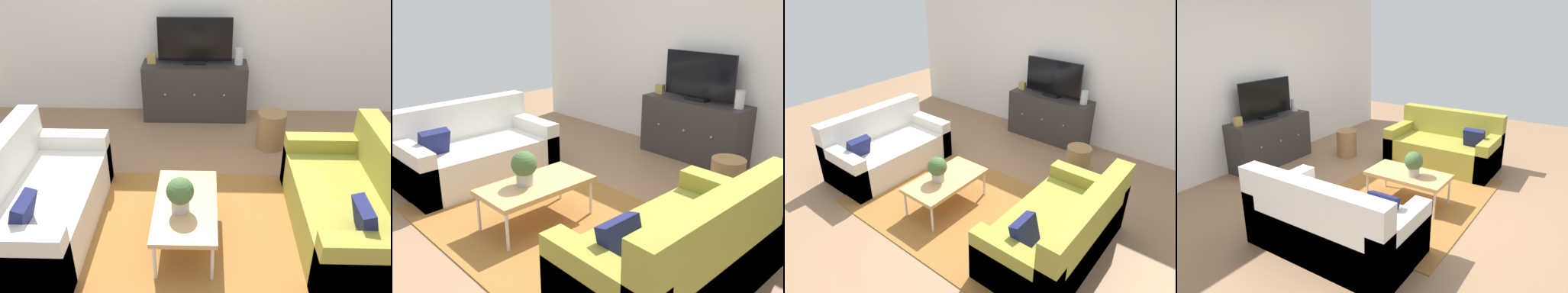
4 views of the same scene
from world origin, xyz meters
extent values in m
plane|color=#997251|center=(0.00, 0.00, 0.00)|extent=(10.00, 10.00, 0.00)
cube|color=white|center=(0.00, 2.55, 1.35)|extent=(6.40, 0.12, 2.70)
cube|color=#9E662D|center=(0.00, -0.15, 0.01)|extent=(2.50, 1.90, 0.01)
cube|color=silver|center=(-1.35, -0.10, 0.22)|extent=(0.89, 1.68, 0.43)
cube|color=silver|center=(-1.69, -0.10, 0.43)|extent=(0.20, 1.68, 0.85)
cube|color=silver|center=(-1.35, 0.65, 0.29)|extent=(0.89, 0.18, 0.59)
cube|color=silver|center=(-1.35, -0.85, 0.29)|extent=(0.89, 0.18, 0.59)
cube|color=#191E4C|center=(-1.30, -0.61, 0.55)|extent=(0.19, 0.30, 0.32)
cube|color=olive|center=(1.35, -0.10, 0.22)|extent=(0.89, 1.68, 0.43)
cube|color=olive|center=(1.69, -0.10, 0.43)|extent=(0.20, 1.68, 0.85)
cube|color=olive|center=(1.35, 0.65, 0.29)|extent=(0.89, 0.18, 0.59)
cube|color=#191E4C|center=(1.30, -0.61, 0.55)|extent=(0.17, 0.30, 0.32)
cube|color=tan|center=(-0.07, -0.24, 0.38)|extent=(0.53, 1.01, 0.04)
cylinder|color=silver|center=(-0.29, -0.70, 0.18)|extent=(0.03, 0.03, 0.36)
cylinder|color=silver|center=(0.16, -0.70, 0.18)|extent=(0.03, 0.03, 0.36)
cylinder|color=silver|center=(-0.29, 0.23, 0.18)|extent=(0.03, 0.03, 0.36)
cylinder|color=silver|center=(0.16, 0.23, 0.18)|extent=(0.03, 0.03, 0.36)
cylinder|color=#B7B2A8|center=(-0.11, -0.33, 0.46)|extent=(0.15, 0.15, 0.11)
sphere|color=#426033|center=(-0.11, -0.33, 0.60)|extent=(0.23, 0.23, 0.23)
cube|color=#332D2B|center=(-0.06, 2.27, 0.38)|extent=(1.38, 0.44, 0.76)
sphere|color=#B79338|center=(-0.45, 2.04, 0.42)|extent=(0.03, 0.03, 0.03)
sphere|color=#B79338|center=(-0.06, 2.04, 0.42)|extent=(0.03, 0.03, 0.03)
sphere|color=#B79338|center=(0.33, 2.04, 0.42)|extent=(0.03, 0.03, 0.03)
cube|color=black|center=(-0.06, 2.29, 0.78)|extent=(0.28, 0.16, 0.04)
cube|color=black|center=(-0.06, 2.29, 1.08)|extent=(0.96, 0.04, 0.56)
cylinder|color=silver|center=(0.51, 2.27, 0.87)|extent=(0.11, 0.11, 0.21)
cube|color=tan|center=(-0.63, 2.27, 0.83)|extent=(0.11, 0.07, 0.13)
cylinder|color=#9E7547|center=(0.88, 1.45, 0.23)|extent=(0.34, 0.34, 0.45)
camera|label=1|loc=(0.10, -3.14, 2.65)|focal=39.42mm
camera|label=2|loc=(2.80, -2.31, 1.96)|focal=39.22mm
camera|label=3|loc=(2.53, -2.76, 2.74)|focal=32.32mm
camera|label=4|loc=(-3.83, -2.18, 2.19)|focal=33.48mm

